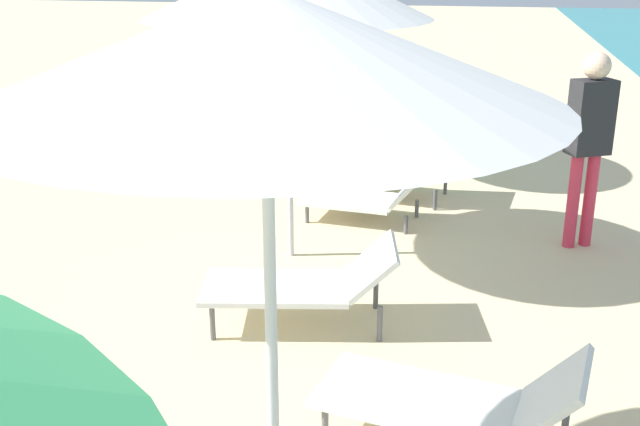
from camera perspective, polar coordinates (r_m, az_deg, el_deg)
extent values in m
cylinder|color=silver|center=(3.23, -3.58, -10.51)|extent=(0.05, 0.05, 2.09)
cone|color=white|center=(2.83, -4.12, 12.23)|extent=(2.22, 2.22, 0.43)
cube|color=white|center=(4.44, 7.16, -13.48)|extent=(1.20, 0.80, 0.04)
cube|color=white|center=(4.24, 16.75, -12.83)|extent=(0.46, 0.65, 0.38)
cylinder|color=#59595E|center=(4.45, 0.37, -15.43)|extent=(0.04, 0.04, 0.24)
cylinder|color=#59595E|center=(4.83, 2.65, -12.38)|extent=(0.04, 0.04, 0.24)
cylinder|color=silver|center=(6.64, -2.25, 5.21)|extent=(0.05, 0.05, 2.08)
cube|color=white|center=(7.83, 2.19, 1.01)|extent=(1.00, 0.73, 0.04)
cube|color=white|center=(7.64, 6.52, 1.78)|extent=(0.37, 0.65, 0.33)
cylinder|color=#59595E|center=(7.74, -0.96, -0.07)|extent=(0.04, 0.04, 0.18)
cylinder|color=#59595E|center=(8.20, 0.23, 1.05)|extent=(0.04, 0.04, 0.18)
cylinder|color=#59595E|center=(7.48, 6.38, -0.88)|extent=(0.04, 0.04, 0.18)
cylinder|color=#59595E|center=(7.96, 7.17, 0.33)|extent=(0.04, 0.04, 0.18)
cube|color=white|center=(5.64, -3.31, -5.53)|extent=(1.15, 0.79, 0.04)
cube|color=white|center=(5.57, 3.84, -3.93)|extent=(0.46, 0.67, 0.34)
cylinder|color=#59595E|center=(5.53, -7.96, -8.02)|extent=(0.04, 0.04, 0.27)
cylinder|color=#59595E|center=(5.99, -7.24, -5.77)|extent=(0.04, 0.04, 0.27)
cylinder|color=#59595E|center=(5.48, 4.44, -8.17)|extent=(0.04, 0.04, 0.27)
cylinder|color=#59595E|center=(5.94, 4.15, -5.87)|extent=(0.04, 0.04, 0.27)
cylinder|color=olive|center=(9.31, 1.74, 9.86)|extent=(0.05, 0.05, 2.27)
cube|color=#4CA572|center=(10.46, 4.50, 6.15)|extent=(1.02, 0.74, 0.04)
cube|color=#4CA572|center=(10.27, 7.75, 6.69)|extent=(0.42, 0.63, 0.31)
cylinder|color=#59595E|center=(10.40, 2.16, 5.23)|extent=(0.04, 0.04, 0.27)
cylinder|color=#59595E|center=(10.83, 3.04, 5.79)|extent=(0.04, 0.04, 0.27)
cylinder|color=#59595E|center=(10.11, 7.51, 4.67)|extent=(0.04, 0.04, 0.27)
cylinder|color=#59595E|center=(10.55, 8.19, 5.26)|extent=(0.04, 0.04, 0.27)
cube|color=white|center=(8.61, 3.39, 3.00)|extent=(1.27, 0.85, 0.04)
cube|color=white|center=(8.38, 8.39, 3.93)|extent=(0.45, 0.73, 0.42)
cylinder|color=#59595E|center=(8.52, -0.37, 1.92)|extent=(0.04, 0.04, 0.23)
cylinder|color=#59595E|center=(9.05, 0.88, 2.97)|extent=(0.04, 0.04, 0.23)
cylinder|color=#59595E|center=(8.19, 8.52, 0.98)|extent=(0.04, 0.04, 0.23)
cylinder|color=#59595E|center=(8.74, 9.27, 2.12)|extent=(0.04, 0.04, 0.23)
cylinder|color=#D8334C|center=(7.38, 18.22, 0.84)|extent=(0.11, 0.11, 0.88)
cylinder|color=#D8334C|center=(7.48, 19.32, 0.94)|extent=(0.11, 0.11, 0.88)
cube|color=#262628|center=(7.24, 19.43, 6.70)|extent=(0.42, 0.36, 0.66)
sphere|color=beige|center=(7.16, 19.83, 10.21)|extent=(0.24, 0.24, 0.24)
sphere|color=yellow|center=(11.70, 15.26, 6.32)|extent=(0.34, 0.34, 0.34)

